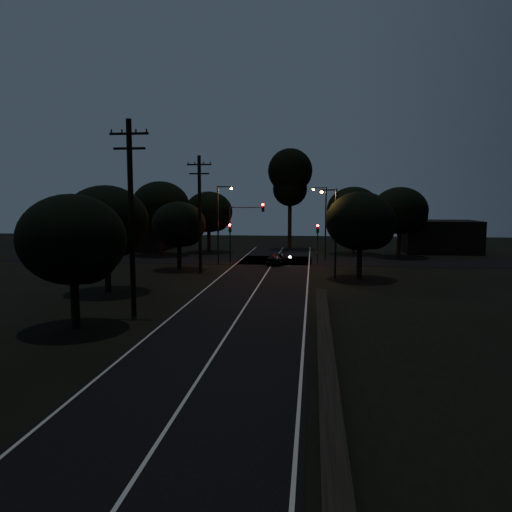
# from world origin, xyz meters

# --- Properties ---
(ground) EXTENTS (160.00, 160.00, 0.00)m
(ground) POSITION_xyz_m (0.00, 0.00, 0.00)
(ground) COLOR black
(road_surface) EXTENTS (60.00, 70.00, 0.03)m
(road_surface) POSITION_xyz_m (0.00, 31.12, 0.01)
(road_surface) COLOR black
(road_surface) RESTS_ON ground
(retaining_wall) EXTENTS (6.93, 26.00, 1.60)m
(retaining_wall) POSITION_xyz_m (7.74, 3.00, 0.62)
(retaining_wall) COLOR black
(retaining_wall) RESTS_ON ground
(utility_pole_mid) EXTENTS (2.20, 0.30, 11.00)m
(utility_pole_mid) POSITION_xyz_m (-6.00, 15.00, 5.74)
(utility_pole_mid) COLOR black
(utility_pole_mid) RESTS_ON ground
(utility_pole_far) EXTENTS (2.20, 0.30, 10.50)m
(utility_pole_far) POSITION_xyz_m (-6.00, 32.00, 5.48)
(utility_pole_far) COLOR black
(utility_pole_far) RESTS_ON ground
(tree_left_b) EXTENTS (5.42, 5.42, 6.90)m
(tree_left_b) POSITION_xyz_m (-7.81, 11.89, 4.47)
(tree_left_b) COLOR black
(tree_left_b) RESTS_ON ground
(tree_left_c) EXTENTS (6.03, 6.03, 7.62)m
(tree_left_c) POSITION_xyz_m (-10.29, 21.88, 4.93)
(tree_left_c) COLOR black
(tree_left_c) RESTS_ON ground
(tree_left_d) EXTENTS (5.07, 5.07, 6.44)m
(tree_left_d) POSITION_xyz_m (-8.32, 33.90, 4.17)
(tree_left_d) COLOR black
(tree_left_d) RESTS_ON ground
(tree_far_nw) EXTENTS (6.03, 6.03, 7.64)m
(tree_far_nw) POSITION_xyz_m (-8.79, 49.88, 4.95)
(tree_far_nw) COLOR black
(tree_far_nw) RESTS_ON ground
(tree_far_w) EXTENTS (6.90, 6.90, 8.79)m
(tree_far_w) POSITION_xyz_m (-13.76, 45.86, 5.71)
(tree_far_w) COLOR black
(tree_far_w) RESTS_ON ground
(tree_far_ne) EXTENTS (6.47, 6.47, 8.18)m
(tree_far_ne) POSITION_xyz_m (9.23, 49.87, 5.29)
(tree_far_ne) COLOR black
(tree_far_ne) RESTS_ON ground
(tree_far_e) EXTENTS (6.35, 6.35, 8.06)m
(tree_far_e) POSITION_xyz_m (14.22, 46.87, 5.22)
(tree_far_e) COLOR black
(tree_far_e) RESTS_ON ground
(tree_right_a) EXTENTS (5.73, 5.73, 7.28)m
(tree_right_a) POSITION_xyz_m (8.20, 29.88, 4.72)
(tree_right_a) COLOR black
(tree_right_a) RESTS_ON ground
(tall_pine) EXTENTS (5.88, 5.88, 13.37)m
(tall_pine) POSITION_xyz_m (1.00, 55.00, 9.63)
(tall_pine) COLOR black
(tall_pine) RESTS_ON ground
(building_left) EXTENTS (10.00, 8.00, 4.40)m
(building_left) POSITION_xyz_m (-20.00, 52.00, 2.20)
(building_left) COLOR black
(building_left) RESTS_ON ground
(building_right) EXTENTS (9.00, 7.00, 4.00)m
(building_right) POSITION_xyz_m (20.00, 53.00, 2.00)
(building_right) COLOR black
(building_right) RESTS_ON ground
(signal_left) EXTENTS (0.28, 0.35, 4.10)m
(signal_left) POSITION_xyz_m (-4.60, 39.99, 2.84)
(signal_left) COLOR black
(signal_left) RESTS_ON ground
(signal_right) EXTENTS (0.28, 0.35, 4.10)m
(signal_right) POSITION_xyz_m (4.60, 39.99, 2.84)
(signal_right) COLOR black
(signal_right) RESTS_ON ground
(signal_mast) EXTENTS (3.70, 0.35, 6.25)m
(signal_mast) POSITION_xyz_m (-2.91, 39.99, 4.34)
(signal_mast) COLOR black
(signal_mast) RESTS_ON ground
(streetlight_a) EXTENTS (1.66, 0.26, 8.00)m
(streetlight_a) POSITION_xyz_m (-5.31, 38.00, 4.64)
(streetlight_a) COLOR black
(streetlight_a) RESTS_ON ground
(streetlight_b) EXTENTS (1.66, 0.26, 8.00)m
(streetlight_b) POSITION_xyz_m (5.31, 44.00, 4.64)
(streetlight_b) COLOR black
(streetlight_b) RESTS_ON ground
(streetlight_c) EXTENTS (1.46, 0.26, 7.50)m
(streetlight_c) POSITION_xyz_m (5.83, 30.00, 4.35)
(streetlight_c) COLOR black
(streetlight_c) RESTS_ON ground
(car) EXTENTS (2.63, 4.02, 1.27)m
(car) POSITION_xyz_m (0.61, 38.33, 0.64)
(car) COLOR black
(car) RESTS_ON ground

